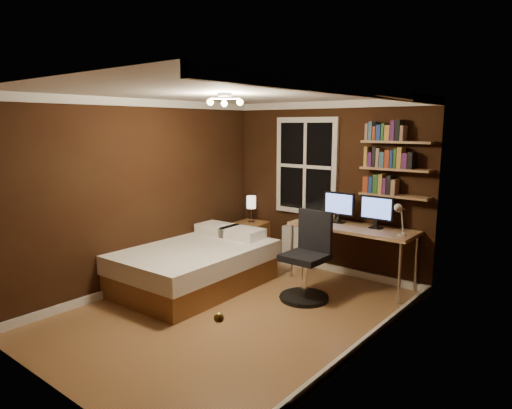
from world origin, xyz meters
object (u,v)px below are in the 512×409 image
Objects in this scene: monitor_left at (339,208)px; monitor_right at (377,212)px; bed at (194,265)px; desk at (352,231)px; desk_lamp at (400,219)px; office_chair at (307,265)px; radiator at (295,246)px; nightstand at (251,240)px; bedside_lamp at (251,209)px.

monitor_right is (0.56, 0.00, 0.00)m from monitor_left.
bed is 4.60× the size of monitor_left.
desk_lamp is at bearing -12.94° from desk.
monitor_left is 1.10m from office_chair.
bed is at bearing -151.38° from desk_lamp.
office_chair is at bearing -85.10° from monitor_left.
desk is at bearing -11.93° from radiator.
radiator is at bearing 2.99° from nightstand.
nightstand is 0.54× the size of office_chair.
nightstand is 2.27m from monitor_right.
office_chair is (1.43, 0.60, 0.14)m from bed.
monitor_left reaches higher than bed.
desk_lamp is at bearing -14.38° from monitor_left.
office_chair is at bearing -102.17° from desk.
desk reaches higher than nightstand.
nightstand is at bearing 0.00° from bedside_lamp.
desk is 0.79m from desk_lamp.
monitor_right is 0.41× the size of office_chair.
monitor_left is at bearing -0.17° from bedside_lamp.
nightstand is (-0.25, 1.52, 0.00)m from bed.
monitor_right is at bearing 63.20° from office_chair.
bed reaches higher than radiator.
monitor_right reaches higher than bedside_lamp.
desk_lamp reaches higher than bedside_lamp.
bed is 2.54m from monitor_right.
office_chair is (1.67, -0.92, 0.14)m from nightstand.
nightstand is at bearing 179.88° from monitor_right.
monitor_left is 1.00× the size of monitor_right.
desk_lamp is (2.57, -0.25, 0.21)m from bedside_lamp.
office_chair is (-0.89, -0.67, -0.59)m from desk_lamp.
bedside_lamp is 1.95m from office_chair.
nightstand is 1.31× the size of monitor_right.
desk_lamp reaches higher than monitor_right.
bedside_lamp is 0.95× the size of monitor_right.
desk is (1.08, -0.23, 0.45)m from radiator.
radiator is 1.33× the size of monitor_right.
desk_lamp is 1.27m from office_chair.
monitor_right is 1.19m from office_chair.
radiator is 1.57m from monitor_right.
radiator is 0.36× the size of desk.
radiator is at bearing 10.25° from bedside_lamp.
bedside_lamp reaches higher than radiator.
monitor_left is at bearing 95.61° from office_chair.
monitor_right is (2.15, -0.00, 0.21)m from bedside_lamp.
monitor_left is at bearing -9.88° from radiator.
bed is 1.90× the size of office_chair.
radiator is (0.77, 0.14, 0.00)m from nightstand.
desk is (1.61, 1.43, 0.45)m from bed.
desk_lamp is (0.42, -0.25, 0.00)m from monitor_right.
nightstand is 1.36× the size of desk_lamp.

